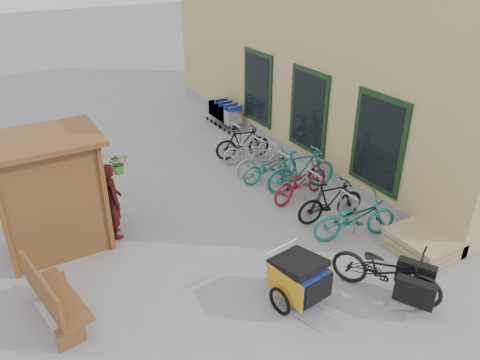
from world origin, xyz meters
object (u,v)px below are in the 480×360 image
bike_3 (301,170)px  bike_6 (249,148)px  bike_1 (331,201)px  bike_4 (270,166)px  cargo_bike (388,271)px  bike_5 (262,160)px  shopping_carts (223,110)px  child_trailer (300,277)px  pallet_stack (421,243)px  bike_0 (355,218)px  bike_7 (243,143)px  bench (53,296)px  bike_2 (301,181)px  kiosk (43,180)px  person_kiosk (112,201)px

bike_3 → bike_6: size_ratio=1.18×
bike_1 → bike_4: 2.28m
cargo_bike → bike_5: size_ratio=1.36×
shopping_carts → bike_1: size_ratio=1.09×
child_trailer → bike_4: bearing=55.3°
bike_4 → bike_1: bearing=-174.8°
pallet_stack → bike_0: bike_0 is taller
shopping_carts → bike_4: size_ratio=1.11×
bike_1 → bike_7: 3.86m
bench → bike_2: size_ratio=0.96×
cargo_bike → bike_2: cargo_bike is taller
child_trailer → bike_1: size_ratio=1.00×
shopping_carts → bike_7: (-0.76, -2.58, -0.07)m
kiosk → bike_6: size_ratio=1.57×
bike_5 → person_kiosk: bearing=106.0°
bike_4 → bike_7: (0.11, 1.58, 0.06)m
pallet_stack → bike_0: 1.38m
bike_6 → bike_2: bearing=-175.6°
bench → bike_0: (5.88, -0.60, -0.04)m
kiosk → bench: 2.44m
bike_1 → bike_5: size_ratio=1.08×
bike_4 → shopping_carts: bearing=-8.8°
bike_5 → bike_3: bearing=-156.1°
bike_5 → bike_6: bearing=-3.9°
person_kiosk → bike_7: bearing=-65.3°
person_kiosk → cargo_bike: bearing=-140.6°
pallet_stack → bike_2: bearing=104.0°
bike_3 → bike_7: size_ratio=1.18×
bike_6 → person_kiosk: bearing=116.3°
bike_6 → cargo_bike: bearing=177.1°
bike_6 → child_trailer: bearing=162.0°
cargo_bike → bike_6: bearing=54.2°
bench → shopping_carts: (6.68, 6.61, 0.02)m
bench → bike_5: size_ratio=1.13×
shopping_carts → person_kiosk: size_ratio=1.05×
shopping_carts → bike_4: 4.25m
kiosk → child_trailer: (3.30, -3.79, -1.03)m
bike_3 → bike_5: (-0.39, 1.16, -0.11)m
bench → bike_5: bearing=15.8°
bench → child_trailer: (3.71, -1.61, -0.01)m
bike_2 → bike_4: bike_2 is taller
bench → bike_0: bearing=-15.8°
cargo_bike → bike_4: cargo_bike is taller
pallet_stack → cargo_bike: size_ratio=0.59×
bike_0 → bike_7: bike_0 is taller
bike_0 → bike_7: bearing=15.2°
bike_0 → person_kiosk: bearing=74.3°
shopping_carts → bike_0: 7.26m
bench → shopping_carts: 9.40m
bike_1 → bike_3: 1.48m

